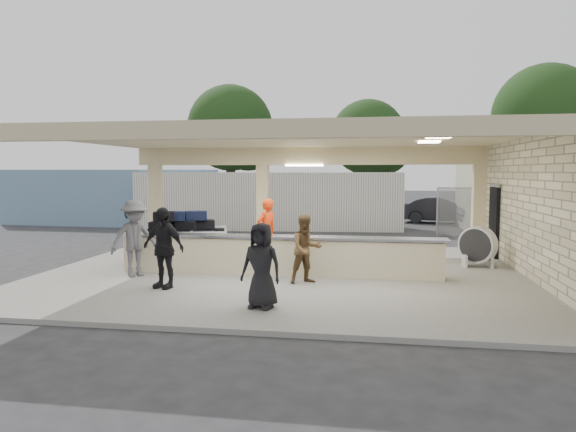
% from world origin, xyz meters
% --- Properties ---
extents(ground, '(120.00, 120.00, 0.00)m').
position_xyz_m(ground, '(0.00, 0.00, 0.00)').
color(ground, '#252527').
rests_on(ground, ground).
extents(pavilion, '(12.01, 10.00, 3.55)m').
position_xyz_m(pavilion, '(0.21, 0.66, 1.35)').
color(pavilion, slate).
rests_on(pavilion, ground).
extents(baggage_counter, '(8.20, 0.58, 0.98)m').
position_xyz_m(baggage_counter, '(0.00, -0.50, 0.59)').
color(baggage_counter, beige).
rests_on(baggage_counter, pavilion).
extents(luggage_cart, '(2.82, 2.19, 1.45)m').
position_xyz_m(luggage_cart, '(-3.06, 0.85, 0.91)').
color(luggage_cart, silver).
rests_on(luggage_cart, pavilion).
extents(drum_fan, '(0.99, 0.85, 1.10)m').
position_xyz_m(drum_fan, '(5.13, 1.39, 0.69)').
color(drum_fan, silver).
rests_on(drum_fan, pavilion).
extents(baggage_handler, '(0.68, 0.76, 1.83)m').
position_xyz_m(baggage_handler, '(-0.57, 0.83, 1.02)').
color(baggage_handler, '#F3360C').
rests_on(baggage_handler, pavilion).
extents(passenger_a, '(0.84, 0.67, 1.59)m').
position_xyz_m(passenger_a, '(0.80, -1.34, 0.89)').
color(passenger_a, brown).
rests_on(passenger_a, pavilion).
extents(passenger_b, '(1.12, 0.65, 1.80)m').
position_xyz_m(passenger_b, '(-2.25, -2.33, 1.00)').
color(passenger_b, black).
rests_on(passenger_b, pavilion).
extents(passenger_c, '(1.15, 1.18, 1.89)m').
position_xyz_m(passenger_c, '(-3.44, -1.25, 1.04)').
color(passenger_c, '#4E4F54').
rests_on(passenger_c, pavilion).
extents(passenger_d, '(0.84, 0.48, 1.62)m').
position_xyz_m(passenger_d, '(0.24, -3.62, 0.91)').
color(passenger_d, black).
rests_on(passenger_d, pavilion).
extents(car_white_a, '(5.35, 2.74, 1.49)m').
position_xyz_m(car_white_a, '(9.07, 12.16, 0.75)').
color(car_white_a, silver).
rests_on(car_white_a, ground).
extents(car_dark, '(4.22, 2.14, 1.34)m').
position_xyz_m(car_dark, '(5.90, 14.32, 0.67)').
color(car_dark, black).
rests_on(car_dark, ground).
extents(container_white, '(12.29, 3.53, 2.63)m').
position_xyz_m(container_white, '(-2.43, 10.55, 1.31)').
color(container_white, white).
rests_on(container_white, ground).
extents(container_blue, '(10.68, 2.92, 2.76)m').
position_xyz_m(container_blue, '(-10.70, 11.04, 1.38)').
color(container_blue, '#668AA3').
rests_on(container_blue, ground).
extents(tree_left, '(6.60, 6.30, 9.00)m').
position_xyz_m(tree_left, '(-7.68, 24.16, 5.59)').
color(tree_left, '#382619').
rests_on(tree_left, ground).
extents(tree_mid, '(6.00, 5.60, 8.00)m').
position_xyz_m(tree_mid, '(2.32, 26.16, 4.96)').
color(tree_mid, '#382619').
rests_on(tree_mid, ground).
extents(tree_right, '(7.20, 7.00, 10.00)m').
position_xyz_m(tree_right, '(14.32, 25.16, 6.21)').
color(tree_right, '#382619').
rests_on(tree_right, ground).
extents(adjacent_building, '(6.00, 8.00, 3.20)m').
position_xyz_m(adjacent_building, '(9.50, 10.00, 1.60)').
color(adjacent_building, beige).
rests_on(adjacent_building, ground).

